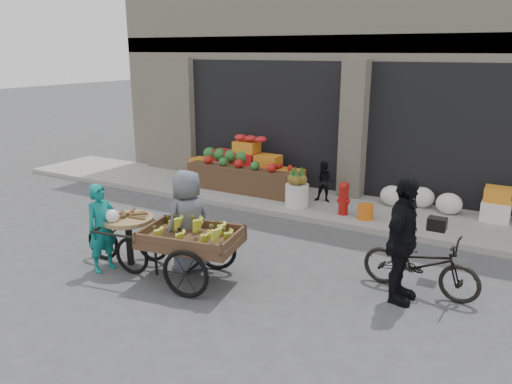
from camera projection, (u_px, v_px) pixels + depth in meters
The scene contains 15 objects.
ground at pixel (241, 281), 7.78m from camera, with size 80.00×80.00×0.00m, color #424244.
sidewalk at pixel (336, 208), 11.19m from camera, with size 18.00×2.20×0.12m, color gray.
building at pixel (394, 54), 13.56m from camera, with size 14.00×6.45×7.00m.
fruit_display at pixel (248, 166), 12.44m from camera, with size 3.10×1.12×1.24m.
pineapple_bin at pixel (297, 195), 11.04m from camera, with size 0.52×0.52×0.50m, color silver.
fire_hydrant at pixel (344, 197), 10.44m from camera, with size 0.22×0.22×0.71m.
orange_bucket at pixel (365, 212), 10.22m from camera, with size 0.32×0.32×0.30m, color orange.
right_bay_goods at pixel (467, 203), 10.34m from camera, with size 3.35×0.60×0.70m.
seated_person at pixel (325, 182), 11.29m from camera, with size 0.45×0.35×0.93m, color black.
banana_cart at pixel (188, 235), 7.59m from camera, with size 2.62×1.40×1.04m.
vendor_woman at pixel (102, 228), 7.99m from camera, with size 0.53×0.35×1.44m, color #0F7A73.
tricycle_cart at pixel (128, 233), 8.22m from camera, with size 1.45×0.93×0.95m.
vendor_grey at pixel (188, 221), 7.96m from camera, with size 0.82×0.53×1.67m, color slate.
bicycle at pixel (420, 264), 7.30m from camera, with size 0.60×1.72×0.90m, color black.
cyclist at pixel (402, 241), 6.93m from camera, with size 1.07×0.45×1.83m, color black.
Camera 1 is at (3.73, -6.05, 3.47)m, focal length 35.00 mm.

